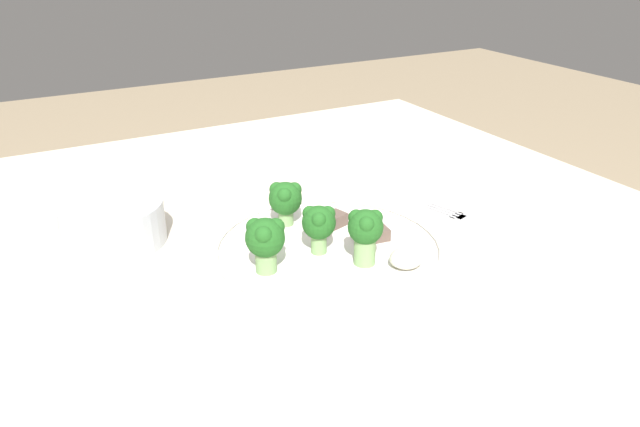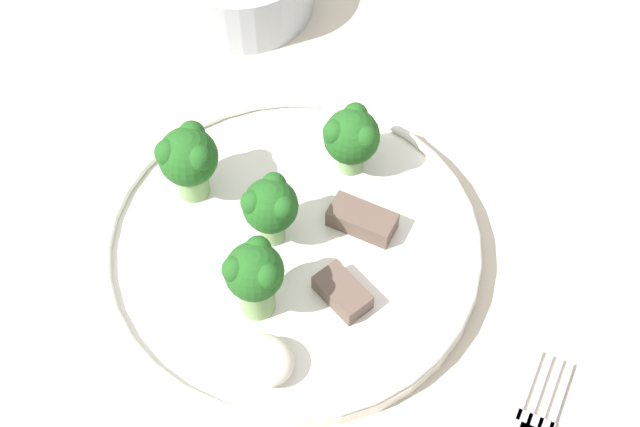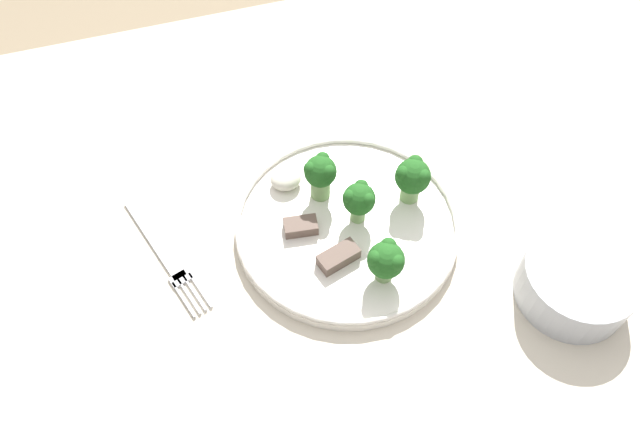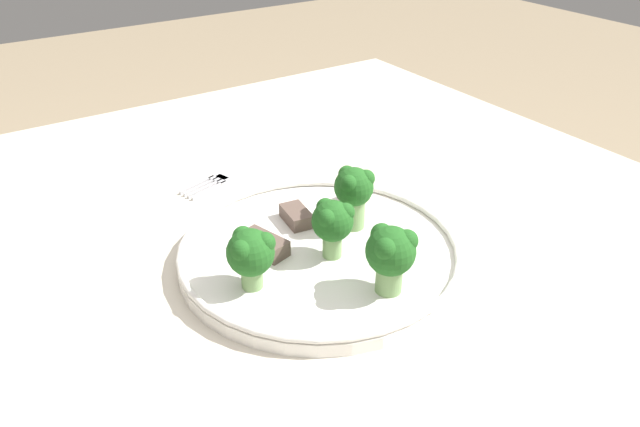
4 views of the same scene
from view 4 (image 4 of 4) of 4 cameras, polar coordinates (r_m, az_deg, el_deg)
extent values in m
cube|color=beige|center=(0.53, -1.70, -9.93)|extent=(1.05, 0.97, 0.03)
cylinder|color=brown|center=(1.25, 3.84, -4.13)|extent=(0.06, 0.06, 0.70)
cylinder|color=white|center=(0.57, -0.09, -3.80)|extent=(0.26, 0.26, 0.01)
torus|color=white|center=(0.57, -0.09, -3.05)|extent=(0.26, 0.26, 0.01)
cube|color=silver|center=(0.76, -5.61, 4.85)|extent=(0.05, 0.13, 0.00)
cube|color=silver|center=(0.72, -9.15, 3.08)|extent=(0.03, 0.02, 0.00)
cube|color=silver|center=(0.71, -11.17, 2.58)|extent=(0.02, 0.05, 0.00)
cube|color=silver|center=(0.71, -10.81, 2.42)|extent=(0.02, 0.05, 0.00)
cube|color=silver|center=(0.70, -10.44, 2.26)|extent=(0.02, 0.05, 0.00)
cube|color=silver|center=(0.70, -10.07, 2.10)|extent=(0.02, 0.05, 0.00)
cylinder|color=#7FA866|center=(0.55, 1.13, -2.86)|extent=(0.02, 0.02, 0.02)
sphere|color=#215B1E|center=(0.54, 1.15, -0.68)|extent=(0.04, 0.04, 0.04)
sphere|color=#215B1E|center=(0.54, 0.50, 0.57)|extent=(0.02, 0.02, 0.02)
sphere|color=#215B1E|center=(0.53, 0.65, -0.47)|extent=(0.02, 0.02, 0.02)
sphere|color=#215B1E|center=(0.54, 2.34, 0.12)|extent=(0.02, 0.02, 0.02)
cylinder|color=#7FA866|center=(0.52, 6.32, -5.89)|extent=(0.02, 0.02, 0.02)
sphere|color=#215B1E|center=(0.50, 6.49, -3.43)|extent=(0.04, 0.04, 0.04)
sphere|color=#215B1E|center=(0.50, 5.66, -1.90)|extent=(0.02, 0.02, 0.02)
sphere|color=#215B1E|center=(0.48, 6.04, -3.25)|extent=(0.02, 0.02, 0.02)
sphere|color=#215B1E|center=(0.50, 7.95, -2.47)|extent=(0.02, 0.02, 0.02)
cylinder|color=#7FA866|center=(0.60, 3.03, 0.07)|extent=(0.02, 0.02, 0.03)
sphere|color=#215B1E|center=(0.58, 3.11, 2.45)|extent=(0.04, 0.04, 0.04)
sphere|color=#215B1E|center=(0.59, 2.48, 3.60)|extent=(0.02, 0.02, 0.02)
sphere|color=#215B1E|center=(0.57, 2.68, 2.72)|extent=(0.02, 0.02, 0.02)
sphere|color=#215B1E|center=(0.58, 4.23, 3.22)|extent=(0.02, 0.02, 0.02)
cylinder|color=#7FA866|center=(0.52, -6.23, -5.74)|extent=(0.02, 0.02, 0.02)
sphere|color=#215B1E|center=(0.51, -6.38, -3.57)|extent=(0.04, 0.04, 0.04)
sphere|color=#215B1E|center=(0.51, -7.06, -2.11)|extent=(0.02, 0.02, 0.02)
sphere|color=#215B1E|center=(0.49, -7.16, -3.40)|extent=(0.02, 0.02, 0.02)
sphere|color=#215B1E|center=(0.50, -5.08, -2.68)|extent=(0.02, 0.02, 0.02)
cube|color=brown|center=(0.61, -2.17, -0.22)|extent=(0.04, 0.03, 0.01)
cube|color=brown|center=(0.56, -5.14, -2.82)|extent=(0.05, 0.03, 0.02)
ellipsoid|color=silver|center=(0.64, 3.15, 1.69)|extent=(0.04, 0.03, 0.02)
camera|label=1|loc=(0.80, 54.45, 19.74)|focal=35.00mm
camera|label=2|loc=(0.82, 5.83, 44.03)|focal=50.00mm
camera|label=3|loc=(0.62, -63.14, 44.36)|focal=35.00mm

